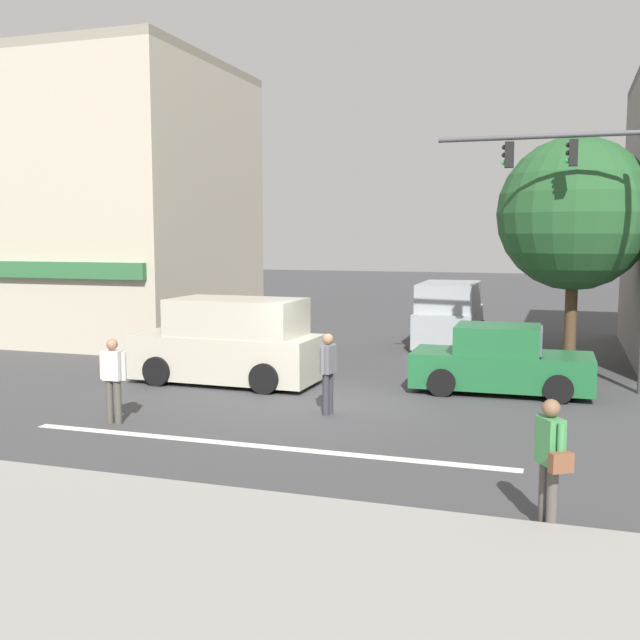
{
  "coord_description": "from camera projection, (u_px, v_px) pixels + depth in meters",
  "views": [
    {
      "loc": [
        5.02,
        -15.23,
        3.65
      ],
      "look_at": [
        -0.65,
        2.0,
        1.6
      ],
      "focal_mm": 42.0,
      "sensor_mm": 36.0,
      "label": 1
    }
  ],
  "objects": [
    {
      "name": "ground_plane",
      "position": [
        320.0,
        403.0,
        16.34
      ],
      "size": [
        120.0,
        120.0,
        0.0
      ],
      "primitive_type": "plane",
      "color": "#3D3D3F"
    },
    {
      "name": "lane_marking_stripe",
      "position": [
        257.0,
        446.0,
        13.03
      ],
      "size": [
        9.0,
        0.24,
        0.01
      ],
      "primitive_type": "cube",
      "color": "silver",
      "rests_on": "ground"
    },
    {
      "name": "sidewalk_curb",
      "position": [
        80.0,
        558.0,
        8.31
      ],
      "size": [
        40.0,
        5.0,
        0.16
      ],
      "primitive_type": "cube",
      "color": "gray",
      "rests_on": "ground"
    },
    {
      "name": "building_left_block",
      "position": [
        82.0,
        203.0,
        27.36
      ],
      "size": [
        10.86,
        8.54,
        9.65
      ],
      "color": "#B7AD99",
      "rests_on": "ground"
    },
    {
      "name": "street_tree",
      "position": [
        575.0,
        214.0,
        19.8
      ],
      "size": [
        4.06,
        4.06,
        6.26
      ],
      "color": "#4C3823",
      "rests_on": "ground"
    },
    {
      "name": "utility_pole_near_left",
      "position": [
        141.0,
        208.0,
        23.84
      ],
      "size": [
        1.4,
        0.22,
        8.77
      ],
      "color": "brown",
      "rests_on": "ground"
    },
    {
      "name": "traffic_light_mast",
      "position": [
        603.0,
        213.0,
        17.17
      ],
      "size": [
        4.89,
        0.24,
        6.2
      ],
      "color": "#47474C",
      "rests_on": "ground"
    },
    {
      "name": "sedan_crossing_rightbound",
      "position": [
        501.0,
        362.0,
        17.43
      ],
      "size": [
        4.14,
        1.96,
        1.58
      ],
      "color": "#1E6033",
      "rests_on": "ground"
    },
    {
      "name": "van_crossing_center",
      "position": [
        230.0,
        343.0,
        18.52
      ],
      "size": [
        4.64,
        2.12,
        2.11
      ],
      "color": "#B7B29E",
      "rests_on": "ground"
    },
    {
      "name": "van_waiting_far",
      "position": [
        449.0,
        316.0,
        24.88
      ],
      "size": [
        2.12,
        4.64,
        2.11
      ],
      "color": "#999EA3",
      "rests_on": "ground"
    },
    {
      "name": "pedestrian_foreground_with_bag",
      "position": [
        550.0,
        457.0,
        9.14
      ],
      "size": [
        0.48,
        0.67,
        1.67
      ],
      "color": "#4C4742",
      "rests_on": "ground"
    },
    {
      "name": "pedestrian_mid_crossing",
      "position": [
        328.0,
        369.0,
        15.24
      ],
      "size": [
        0.28,
        0.56,
        1.67
      ],
      "color": "#333338",
      "rests_on": "ground"
    },
    {
      "name": "pedestrian_far_side",
      "position": [
        113.0,
        376.0,
        14.5
      ],
      "size": [
        0.57,
        0.23,
        1.67
      ],
      "color": "#4C4742",
      "rests_on": "ground"
    }
  ]
}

